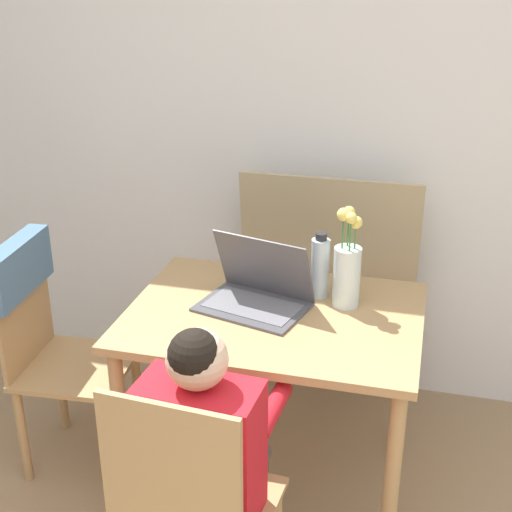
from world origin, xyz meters
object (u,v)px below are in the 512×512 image
(flower_vase, at_px, (347,269))
(laptop, at_px, (257,290))
(person_seated, at_px, (207,442))
(water_bottle, at_px, (320,267))
(chair_spare, at_px, (42,320))

(flower_vase, bearing_deg, laptop, -165.82)
(person_seated, height_order, flower_vase, flower_vase)
(laptop, bearing_deg, person_seated, -73.66)
(flower_vase, bearing_deg, water_bottle, 156.11)
(water_bottle, bearing_deg, person_seated, -103.46)
(person_seated, distance_m, flower_vase, 0.81)
(chair_spare, height_order, water_bottle, water_bottle)
(person_seated, distance_m, laptop, 0.66)
(chair_spare, relative_size, water_bottle, 3.77)
(laptop, bearing_deg, water_bottle, 45.89)
(chair_spare, xyz_separation_m, water_bottle, (1.02, 0.22, 0.24))
(chair_spare, relative_size, laptop, 2.21)
(chair_spare, height_order, flower_vase, flower_vase)
(flower_vase, relative_size, water_bottle, 1.49)
(laptop, xyz_separation_m, water_bottle, (0.20, 0.12, 0.06))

